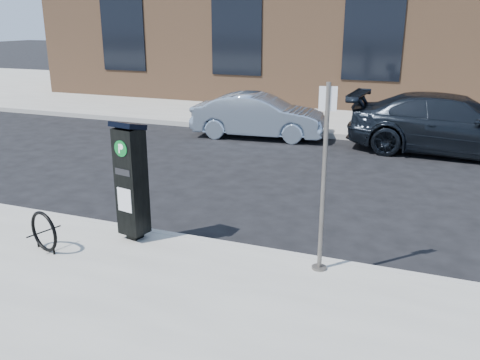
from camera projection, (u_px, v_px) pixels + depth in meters
The scene contains 9 objects.
ground at pixel (252, 256), 7.45m from camera, with size 120.00×120.00×0.00m, color black.
sidewalk_far at pixel (374, 105), 19.85m from camera, with size 60.00×12.00×0.15m, color gray.
curb_near at pixel (251, 252), 7.41m from camera, with size 60.00×0.12×0.16m, color #9E9B93.
curb_far at pixel (347, 137), 14.54m from camera, with size 60.00×0.12×0.16m, color #9E9B93.
parking_kiosk at pixel (131, 180), 7.42m from camera, with size 0.47×0.44×1.80m.
sign_pole at pixel (324, 181), 6.38m from camera, with size 0.21×0.20×2.46m.
bike_rack at pixel (44, 232), 7.18m from camera, with size 0.59×0.22×0.60m.
car_silver at pixel (259, 116), 14.68m from camera, with size 1.33×3.83×1.26m, color #90A3B8.
car_dark at pixel (452, 125), 12.85m from camera, with size 2.11×5.18×1.50m, color black.
Camera 1 is at (2.30, -6.36, 3.33)m, focal length 38.00 mm.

